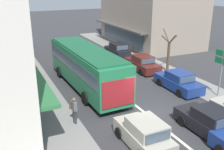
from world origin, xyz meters
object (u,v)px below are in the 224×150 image
at_px(city_bus, 86,65).
at_px(sedan_adjacent_lane_lead, 210,122).
at_px(parked_sedan_kerb_third, 142,64).
at_px(street_tree_right, 168,54).
at_px(parked_sedan_kerb_second, 178,82).
at_px(parked_hatchback_kerb_rear, 118,50).
at_px(traffic_light_downstreet, 28,28).
at_px(pedestrian_with_handbag_near, 74,109).
at_px(hatchback_queue_far_back, 144,134).
at_px(directional_road_sign, 223,62).

distance_m(city_bus, sedan_adjacent_lane_lead, 10.19).
distance_m(parked_sedan_kerb_third, street_tree_right, 2.65).
distance_m(parked_sedan_kerb_second, parked_hatchback_kerb_rear, 11.06).
distance_m(sedan_adjacent_lane_lead, traffic_light_downstreet, 24.17).
height_order(parked_sedan_kerb_second, traffic_light_downstreet, traffic_light_downstreet).
relative_size(sedan_adjacent_lane_lead, pedestrian_with_handbag_near, 2.59).
height_order(sedan_adjacent_lane_lead, parked_hatchback_kerb_rear, parked_hatchback_kerb_rear).
distance_m(sedan_adjacent_lane_lead, pedestrian_with_handbag_near, 7.68).
bearing_deg(hatchback_queue_far_back, street_tree_right, 48.06).
relative_size(traffic_light_downstreet, directional_road_sign, 1.17).
relative_size(hatchback_queue_far_back, parked_hatchback_kerb_rear, 1.00).
xyz_separation_m(hatchback_queue_far_back, parked_hatchback_kerb_rear, (6.63, 16.44, 0.00)).
distance_m(city_bus, parked_sedan_kerb_third, 6.74).
relative_size(parked_sedan_kerb_third, parked_hatchback_kerb_rear, 1.13).
distance_m(parked_hatchback_kerb_rear, pedestrian_with_handbag_near, 15.85).
bearing_deg(parked_sedan_kerb_third, directional_road_sign, -77.55).
xyz_separation_m(parked_sedan_kerb_third, traffic_light_downstreet, (-8.59, 12.06, 2.19)).
height_order(directional_road_sign, street_tree_right, street_tree_right).
bearing_deg(directional_road_sign, traffic_light_downstreet, 117.44).
height_order(parked_hatchback_kerb_rear, pedestrian_with_handbag_near, pedestrian_with_handbag_near).
bearing_deg(pedestrian_with_handbag_near, sedan_adjacent_lane_lead, -31.54).
distance_m(city_bus, directional_road_sign, 10.06).
height_order(hatchback_queue_far_back, parked_sedan_kerb_second, hatchback_queue_far_back).
distance_m(street_tree_right, pedestrian_with_handbag_near, 12.13).
bearing_deg(traffic_light_downstreet, directional_road_sign, -62.56).
relative_size(hatchback_queue_far_back, traffic_light_downstreet, 0.88).
relative_size(parked_sedan_kerb_second, street_tree_right, 1.05).
height_order(city_bus, traffic_light_downstreet, traffic_light_downstreet).
distance_m(city_bus, parked_hatchback_kerb_rear, 10.07).
relative_size(parked_hatchback_kerb_rear, directional_road_sign, 1.03).
height_order(city_bus, directional_road_sign, directional_road_sign).
bearing_deg(hatchback_queue_far_back, parked_hatchback_kerb_rear, 68.04).
height_order(city_bus, pedestrian_with_handbag_near, city_bus).
height_order(traffic_light_downstreet, street_tree_right, traffic_light_downstreet).
distance_m(parked_hatchback_kerb_rear, directional_road_sign, 13.75).
bearing_deg(sedan_adjacent_lane_lead, street_tree_right, 66.32).
xyz_separation_m(directional_road_sign, pedestrian_with_handbag_near, (-10.74, 0.61, -1.64)).
height_order(parked_sedan_kerb_third, directional_road_sign, directional_road_sign).
xyz_separation_m(parked_hatchback_kerb_rear, pedestrian_with_handbag_near, (-9.19, -12.91, 0.36)).
xyz_separation_m(city_bus, directional_road_sign, (8.08, -5.94, 0.82)).
bearing_deg(parked_hatchback_kerb_rear, sedan_adjacent_lane_lead, -98.89).
bearing_deg(sedan_adjacent_lane_lead, directional_road_sign, 39.00).
relative_size(parked_hatchback_kerb_rear, traffic_light_downstreet, 0.88).
height_order(sedan_adjacent_lane_lead, pedestrian_with_handbag_near, pedestrian_with_handbag_near).
bearing_deg(directional_road_sign, parked_sedan_kerb_second, 124.60).
bearing_deg(directional_road_sign, pedestrian_with_handbag_near, 176.76).
bearing_deg(parked_sedan_kerb_second, parked_sedan_kerb_third, 90.28).
relative_size(city_bus, parked_sedan_kerb_second, 2.60).
distance_m(hatchback_queue_far_back, traffic_light_downstreet, 23.00).
height_order(city_bus, parked_sedan_kerb_second, city_bus).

